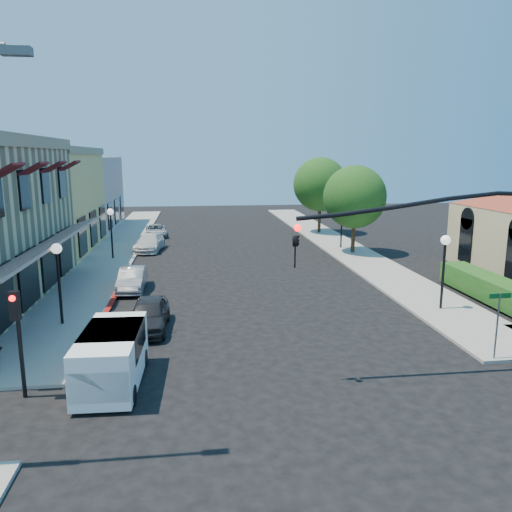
{
  "coord_description": "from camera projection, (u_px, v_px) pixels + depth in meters",
  "views": [
    {
      "loc": [
        -2.87,
        -13.08,
        7.09
      ],
      "look_at": [
        -0.05,
        9.14,
        2.6
      ],
      "focal_mm": 35.0,
      "sensor_mm": 36.0,
      "label": 1
    }
  ],
  "objects": [
    {
      "name": "ground",
      "position": [
        297.0,
        405.0,
        14.47
      ],
      "size": [
        120.0,
        120.0,
        0.0
      ],
      "primitive_type": "plane",
      "color": "black",
      "rests_on": "ground"
    },
    {
      "name": "sidewalk_left",
      "position": [
        119.0,
        246.0,
        39.64
      ],
      "size": [
        3.5,
        50.0,
        0.12
      ],
      "primitive_type": "cube",
      "color": "gray",
      "rests_on": "ground"
    },
    {
      "name": "sidewalk_right",
      "position": [
        333.0,
        242.0,
        41.8
      ],
      "size": [
        3.5,
        50.0,
        0.12
      ],
      "primitive_type": "cube",
      "color": "gray",
      "rests_on": "ground"
    },
    {
      "name": "curb_red_strip",
      "position": [
        101.0,
        324.0,
        21.4
      ],
      "size": [
        0.25,
        10.0,
        0.06
      ],
      "primitive_type": "cube",
      "color": "maroon",
      "rests_on": "ground"
    },
    {
      "name": "yellow_stucco_building",
      "position": [
        22.0,
        201.0,
        37.1
      ],
      "size": [
        10.0,
        12.0,
        7.6
      ],
      "primitive_type": "cube",
      "color": "#E5B767",
      "rests_on": "ground"
    },
    {
      "name": "pink_stucco_building",
      "position": [
        63.0,
        194.0,
        48.83
      ],
      "size": [
        10.0,
        12.0,
        7.0
      ],
      "primitive_type": "cube",
      "color": "tan",
      "rests_on": "ground"
    },
    {
      "name": "hedge",
      "position": [
        492.0,
        302.0,
        24.67
      ],
      "size": [
        1.4,
        8.0,
        1.1
      ],
      "primitive_type": "cube",
      "color": "#174E16",
      "rests_on": "ground"
    },
    {
      "name": "street_tree_a",
      "position": [
        355.0,
        197.0,
        36.13
      ],
      "size": [
        4.56,
        4.56,
        6.48
      ],
      "color": "#362315",
      "rests_on": "ground"
    },
    {
      "name": "street_tree_b",
      "position": [
        320.0,
        184.0,
        45.79
      ],
      "size": [
        4.94,
        4.94,
        7.02
      ],
      "color": "#362315",
      "rests_on": "ground"
    },
    {
      "name": "signal_mast_arm",
      "position": [
        470.0,
        252.0,
        15.85
      ],
      "size": [
        8.01,
        0.39,
        6.0
      ],
      "color": "black",
      "rests_on": "ground"
    },
    {
      "name": "secondary_signal",
      "position": [
        17.0,
        324.0,
        14.4
      ],
      "size": [
        0.28,
        0.42,
        3.32
      ],
      "color": "black",
      "rests_on": "ground"
    },
    {
      "name": "street_name_sign",
      "position": [
        498.0,
        315.0,
        17.2
      ],
      "size": [
        0.8,
        0.06,
        2.5
      ],
      "color": "#595B5E",
      "rests_on": "ground"
    },
    {
      "name": "lamppost_left_near",
      "position": [
        58.0,
        263.0,
        20.67
      ],
      "size": [
        0.44,
        0.44,
        3.57
      ],
      "color": "black",
      "rests_on": "ground"
    },
    {
      "name": "lamppost_left_far",
      "position": [
        111.0,
        221.0,
        34.28
      ],
      "size": [
        0.44,
        0.44,
        3.57
      ],
      "color": "black",
      "rests_on": "ground"
    },
    {
      "name": "lamppost_right_near",
      "position": [
        445.0,
        253.0,
        22.76
      ],
      "size": [
        0.44,
        0.44,
        3.57
      ],
      "color": "black",
      "rests_on": "ground"
    },
    {
      "name": "lamppost_right_far",
      "position": [
        342.0,
        214.0,
        38.33
      ],
      "size": [
        0.44,
        0.44,
        3.57
      ],
      "color": "black",
      "rests_on": "ground"
    },
    {
      "name": "white_van",
      "position": [
        111.0,
        355.0,
        15.49
      ],
      "size": [
        1.88,
        4.05,
        1.77
      ],
      "color": "white",
      "rests_on": "ground"
    },
    {
      "name": "parked_car_a",
      "position": [
        149.0,
        314.0,
        20.64
      ],
      "size": [
        1.68,
        3.91,
        1.32
      ],
      "primitive_type": "imported",
      "rotation": [
        0.0,
        0.0,
        -0.03
      ],
      "color": "black",
      "rests_on": "ground"
    },
    {
      "name": "parked_car_b",
      "position": [
        132.0,
        279.0,
        26.71
      ],
      "size": [
        1.31,
        3.75,
        1.23
      ],
      "primitive_type": "imported",
      "rotation": [
        0.0,
        0.0,
        -0.0
      ],
      "color": "#929497",
      "rests_on": "ground"
    },
    {
      "name": "parked_car_c",
      "position": [
        150.0,
        243.0,
        37.9
      ],
      "size": [
        2.37,
        4.61,
        1.28
      ],
      "primitive_type": "imported",
      "rotation": [
        0.0,
        0.0,
        -0.14
      ],
      "color": "silver",
      "rests_on": "ground"
    },
    {
      "name": "parked_car_d",
      "position": [
        156.0,
        231.0,
        44.73
      ],
      "size": [
        2.14,
        4.04,
        1.08
      ],
      "primitive_type": "imported",
      "rotation": [
        0.0,
        0.0,
        0.09
      ],
      "color": "#A9ABAE",
      "rests_on": "ground"
    }
  ]
}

